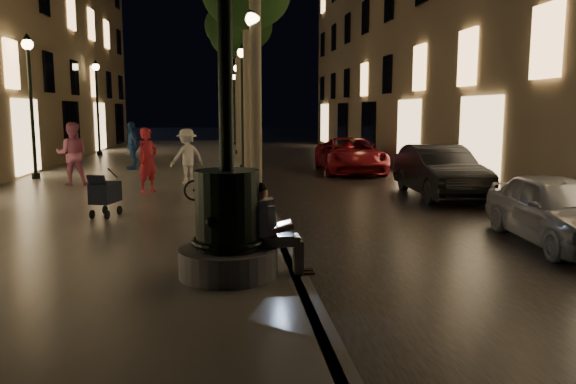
{
  "coord_description": "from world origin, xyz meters",
  "views": [
    {
      "loc": [
        -1.04,
        -5.76,
        2.53
      ],
      "look_at": [
        -0.04,
        3.0,
        1.23
      ],
      "focal_mm": 35.0,
      "sensor_mm": 36.0,
      "label": 1
    }
  ],
  "objects": [
    {
      "name": "ground",
      "position": [
        0.0,
        15.0,
        0.0
      ],
      "size": [
        120.0,
        120.0,
        0.0
      ],
      "primitive_type": "plane",
      "color": "black",
      "rests_on": "ground"
    },
    {
      "name": "cobble_lane",
      "position": [
        3.0,
        15.0,
        0.01
      ],
      "size": [
        6.0,
        45.0,
        0.02
      ],
      "primitive_type": "cube",
      "color": "black",
      "rests_on": "ground"
    },
    {
      "name": "promenade",
      "position": [
        -4.0,
        15.0,
        0.1
      ],
      "size": [
        8.0,
        45.0,
        0.2
      ],
      "primitive_type": "cube",
      "color": "#625E56",
      "rests_on": "ground"
    },
    {
      "name": "curb_strip",
      "position": [
        0.0,
        15.0,
        0.1
      ],
      "size": [
        0.25,
        45.0,
        0.2
      ],
      "primitive_type": "cube",
      "color": "#59595B",
      "rests_on": "ground"
    },
    {
      "name": "fountain_lamppost",
      "position": [
        -1.0,
        2.0,
        1.21
      ],
      "size": [
        1.4,
        1.4,
        5.21
      ],
      "color": "#59595B",
      "rests_on": "promenade"
    },
    {
      "name": "seated_man_laptop",
      "position": [
        -0.39,
        2.0,
        0.9
      ],
      "size": [
        0.95,
        0.32,
        1.32
      ],
      "color": "tan",
      "rests_on": "promenade"
    },
    {
      "name": "tree_third",
      "position": [
        -0.3,
        20.0,
        6.14
      ],
      "size": [
        3.0,
        3.0,
        7.2
      ],
      "color": "#6B604C",
      "rests_on": "promenade"
    },
    {
      "name": "tree_far",
      "position": [
        -0.22,
        26.0,
        6.43
      ],
      "size": [
        3.0,
        3.0,
        7.5
      ],
      "color": "#6B604C",
      "rests_on": "promenade"
    },
    {
      "name": "lamp_curb_a",
      "position": [
        -0.3,
        8.0,
        3.24
      ],
      "size": [
        0.36,
        0.36,
        4.81
      ],
      "color": "black",
      "rests_on": "promenade"
    },
    {
      "name": "lamp_curb_b",
      "position": [
        -0.3,
        16.0,
        3.24
      ],
      "size": [
        0.36,
        0.36,
        4.81
      ],
      "color": "black",
      "rests_on": "promenade"
    },
    {
      "name": "lamp_curb_c",
      "position": [
        -0.3,
        24.0,
        3.24
      ],
      "size": [
        0.36,
        0.36,
        4.81
      ],
      "color": "black",
      "rests_on": "promenade"
    },
    {
      "name": "lamp_curb_d",
      "position": [
        -0.3,
        32.0,
        3.24
      ],
      "size": [
        0.36,
        0.36,
        4.81
      ],
      "color": "black",
      "rests_on": "promenade"
    },
    {
      "name": "lamp_left_b",
      "position": [
        -7.4,
        14.0,
        3.24
      ],
      "size": [
        0.36,
        0.36,
        4.81
      ],
      "color": "black",
      "rests_on": "promenade"
    },
    {
      "name": "lamp_left_c",
      "position": [
        -7.4,
        24.0,
        3.24
      ],
      "size": [
        0.36,
        0.36,
        4.81
      ],
      "color": "black",
      "rests_on": "promenade"
    },
    {
      "name": "stroller",
      "position": [
        -3.64,
        6.72,
        0.73
      ],
      "size": [
        0.62,
        1.04,
        1.05
      ],
      "rotation": [
        0.0,
        0.0,
        -0.27
      ],
      "color": "black",
      "rests_on": "promenade"
    },
    {
      "name": "car_front",
      "position": [
        5.2,
        3.98,
        0.67
      ],
      "size": [
        1.91,
        4.03,
        1.33
      ],
      "primitive_type": "imported",
      "rotation": [
        0.0,
        0.0,
        -0.09
      ],
      "color": "#9EA0A5",
      "rests_on": "ground"
    },
    {
      "name": "car_second",
      "position": [
        5.2,
        9.85,
        0.75
      ],
      "size": [
        1.77,
        4.62,
        1.5
      ],
      "primitive_type": "imported",
      "rotation": [
        0.0,
        0.0,
        -0.04
      ],
      "color": "black",
      "rests_on": "ground"
    },
    {
      "name": "car_third",
      "position": [
        4.0,
        16.33,
        0.71
      ],
      "size": [
        2.52,
        5.16,
        1.41
      ],
      "primitive_type": "imported",
      "rotation": [
        0.0,
        0.0,
        -0.04
      ],
      "color": "maroon",
      "rests_on": "ground"
    },
    {
      "name": "pedestrian_red",
      "position": [
        -3.18,
        10.37,
        1.12
      ],
      "size": [
        0.77,
        0.79,
        1.84
      ],
      "primitive_type": "imported",
      "rotation": [
        0.0,
        0.0,
        0.84
      ],
      "color": "red",
      "rests_on": "promenade"
    },
    {
      "name": "pedestrian_pink",
      "position": [
        -5.7,
        12.19,
        1.18
      ],
      "size": [
        1.05,
        0.87,
        1.95
      ],
      "primitive_type": "imported",
      "rotation": [
        0.0,
        0.0,
        3.29
      ],
      "color": "#C6698D",
      "rests_on": "promenade"
    },
    {
      "name": "pedestrian_white",
      "position": [
        -2.21,
        12.24,
        1.07
      ],
      "size": [
        1.29,
        1.12,
        1.73
      ],
      "primitive_type": "imported",
      "rotation": [
        0.0,
        0.0,
        3.68
      ],
      "color": "white",
      "rests_on": "promenade"
    },
    {
      "name": "pedestrian_blue",
      "position": [
        -4.6,
        16.66,
        1.14
      ],
      "size": [
        0.84,
        1.19,
        1.87
      ],
      "primitive_type": "imported",
      "rotation": [
        0.0,
        0.0,
        5.1
      ],
      "color": "navy",
      "rests_on": "promenade"
    },
    {
      "name": "bicycle",
      "position": [
        -1.28,
        8.72,
        0.62
      ],
      "size": [
        1.65,
        0.69,
        0.85
      ],
      "primitive_type": "imported",
      "rotation": [
        0.0,
        0.0,
        1.65
      ],
      "color": "black",
      "rests_on": "promenade"
    }
  ]
}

